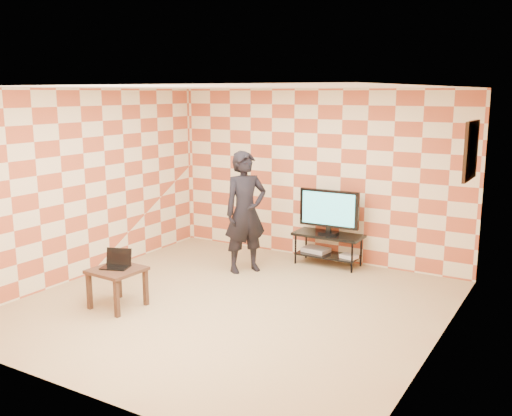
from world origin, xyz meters
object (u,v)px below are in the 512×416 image
object	(u,v)px
tv_stand	(328,242)
tv	(329,210)
side_table	(117,275)
person	(245,212)

from	to	relation	value
tv_stand	tv	distance (m)	0.51
side_table	person	distance (m)	2.21
tv	person	size ratio (longest dim) A/B	0.52
person	tv_stand	bearing A→B (deg)	-12.07
tv_stand	tv	world-z (taller)	tv
person	tv	bearing A→B (deg)	-12.16
side_table	person	xyz separation A→B (m)	(0.60, 2.07, 0.49)
tv	side_table	size ratio (longest dim) A/B	1.55
tv_stand	tv	bearing A→B (deg)	-91.46
tv_stand	person	world-z (taller)	person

